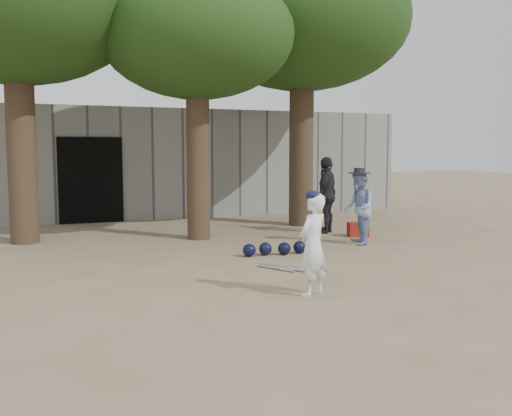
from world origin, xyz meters
name	(u,v)px	position (x,y,z in m)	size (l,w,h in m)	color
ground	(243,284)	(0.00, 0.00, 0.00)	(70.00, 70.00, 0.00)	#937C5E
boy_player	(313,245)	(0.60, -0.92, 0.66)	(0.48, 0.31, 1.31)	white
spectator_blue	(359,208)	(3.32, 2.30, 0.72)	(0.70, 0.55, 1.45)	#8297CA
spectator_dark	(327,195)	(3.53, 3.97, 0.86)	(1.00, 0.42, 1.71)	black
red_bag	(358,229)	(3.89, 3.22, 0.15)	(0.42, 0.32, 0.30)	#A02615
back_building	(122,162)	(0.00, 10.33, 1.50)	(16.00, 5.24, 3.00)	gray
helmet_row	(275,249)	(1.31, 1.86, 0.12)	(1.19, 0.34, 0.23)	black
bat_pile	(290,268)	(1.00, 0.59, 0.03)	(0.89, 0.77, 0.06)	silver
tree_row	(193,20)	(0.74, 5.02, 4.69)	(11.40, 5.80, 6.69)	brown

